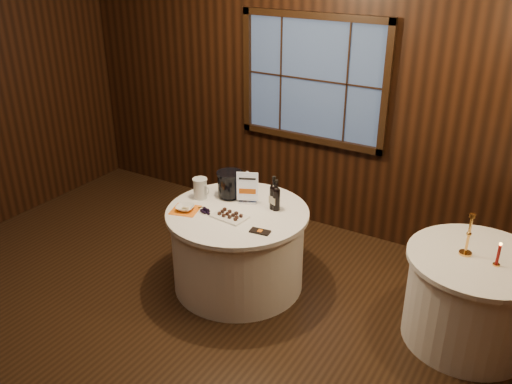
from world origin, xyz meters
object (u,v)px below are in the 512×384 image
Objects in this scene: chocolate_box at (260,231)px; brass_candlestick at (468,240)px; chocolate_plate at (230,216)px; glass_pitcher at (200,188)px; main_table at (238,248)px; sign_stand at (247,192)px; port_bottle_right at (276,197)px; ice_bucket at (230,184)px; grape_bunch at (207,210)px; red_candle at (498,256)px; cracker_bowl at (185,208)px; side_table at (471,299)px; port_bottle_left at (274,195)px.

brass_candlestick is (1.53, 0.52, 0.12)m from chocolate_box.
chocolate_plate is at bearing 158.40° from chocolate_box.
main_table is at bearing 1.40° from glass_pitcher.
brass_candlestick is at bearing -21.62° from sign_stand.
port_bottle_right is 0.50m from ice_bucket.
grape_bunch is 2.38m from red_candle.
cracker_bowl is at bearing 172.35° from chocolate_box.
red_candle is at bearing 6.63° from main_table.
side_table is 0.52m from brass_candlestick.
grape_bunch is at bearing 20.42° from cracker_bowl.
chocolate_box is 1.62m from brass_candlestick.
side_table is 1.76m from chocolate_box.
red_candle is (2.13, 0.25, 0.46)m from main_table.
chocolate_box is (0.09, -0.42, -0.12)m from port_bottle_right.
sign_stand is 0.27m from port_bottle_left.
chocolate_plate is 0.49m from glass_pitcher.
brass_candlestick reaches higher than port_bottle_left.
main_table is 6.83× the size of grape_bunch.
glass_pitcher is (-0.22, -0.16, -0.03)m from ice_bucket.
red_candle reaches higher than grape_bunch.
ice_bucket is 0.79× the size of chocolate_plate.
red_candle is (1.76, 0.48, 0.07)m from chocolate_box.
port_bottle_right is 1.61m from brass_candlestick.
port_bottle_left is (0.26, 0.02, 0.03)m from sign_stand.
side_table is 5.51× the size of glass_pitcher.
ice_bucket is 1.33× the size of grape_bunch.
main_table and side_table have the same top height.
port_bottle_left is 0.61m from grape_bunch.
brass_candlestick reaches higher than main_table.
sign_stand is at bearing -158.77° from port_bottle_right.
red_candle is (2.11, 0.39, 0.06)m from chocolate_plate.
grape_bunch is (-0.22, -0.16, 0.40)m from main_table.
main_table is 0.65m from glass_pitcher.
port_bottle_left is 1.64m from brass_candlestick.
sign_stand reaches higher than ice_bucket.
port_bottle_right reaches higher than red_candle.
brass_candlestick is at bearing 23.02° from port_bottle_right.
red_candle is (1.87, 0.04, -0.06)m from port_bottle_left.
glass_pitcher reaches higher than cracker_bowl.
ice_bucket is at bearing 89.46° from grape_bunch.
chocolate_plate is at bearing -169.62° from red_candle.
side_table is 6.77× the size of cracker_bowl.
red_candle is at bearing 9.87° from grape_bunch.
chocolate_plate and grape_bunch have the same top height.
port_bottle_right is 1.17× the size of ice_bucket.
ice_bucket is 0.43m from chocolate_plate.
port_bottle_right is 0.45m from chocolate_plate.
grape_bunch is at bearing -125.12° from port_bottle_right.
brass_candlestick is (1.89, 0.29, 0.51)m from main_table.
cracker_bowl reaches higher than main_table.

